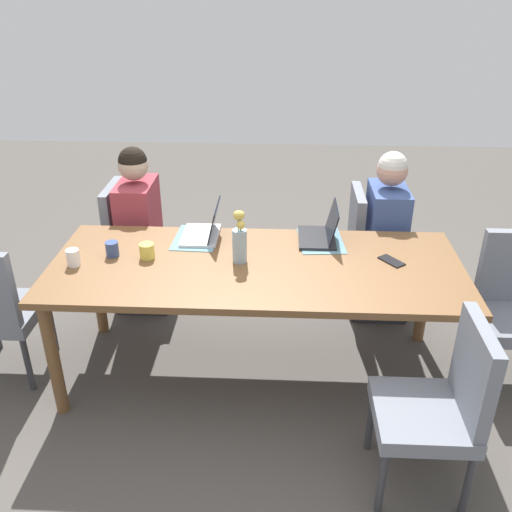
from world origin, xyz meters
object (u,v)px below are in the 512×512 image
dining_table (256,275)px  coffee_mug_centre_left (112,249)px  person_near_left_near (383,246)px  coffee_mug_near_right (147,251)px  chair_near_left_mid (133,239)px  chair_near_left_near (371,246)px  person_near_left_mid (141,240)px  laptop_near_left_near (321,233)px  laptop_near_left_mid (205,231)px  chair_far_right_mid (442,401)px  phone_black (391,261)px  coffee_mug_near_left (73,258)px  flower_vase (240,240)px

dining_table → coffee_mug_centre_left: coffee_mug_centre_left is taller
person_near_left_near → coffee_mug_near_right: bearing=25.1°
chair_near_left_mid → coffee_mug_near_right: chair_near_left_mid is taller
chair_near_left_near → coffee_mug_near_right: bearing=28.3°
person_near_left_mid → laptop_near_left_near: bearing=161.1°
laptop_near_left_mid → chair_near_left_mid: bearing=-39.0°
dining_table → chair_near_left_mid: chair_near_left_mid is taller
chair_far_right_mid → phone_black: size_ratio=6.00×
chair_far_right_mid → coffee_mug_near_left: 2.04m
person_near_left_mid → phone_black: (-1.61, 0.69, 0.24)m
chair_near_left_mid → flower_vase: (-0.83, 0.79, 0.39)m
chair_far_right_mid → laptop_near_left_near: laptop_near_left_near is taller
person_near_left_mid → coffee_mug_near_left: person_near_left_mid is taller
person_near_left_mid → chair_far_right_mid: size_ratio=1.33×
coffee_mug_near_left → phone_black: coffee_mug_near_left is taller
person_near_left_mid → coffee_mug_centre_left: person_near_left_mid is taller
person_near_left_near → phone_black: size_ratio=7.97×
chair_far_right_mid → laptop_near_left_mid: 1.67m
person_near_left_near → flower_vase: (0.93, 0.70, 0.37)m
chair_far_right_mid → coffee_mug_near_right: (1.50, -0.83, 0.30)m
chair_near_left_mid → coffee_mug_centre_left: (-0.10, 0.75, 0.30)m
chair_near_left_mid → laptop_near_left_mid: bearing=141.0°
coffee_mug_near_left → person_near_left_mid: bearing=-101.1°
laptop_near_left_mid → coffee_mug_centre_left: size_ratio=3.72×
coffee_mug_near_left → phone_black: size_ratio=0.64×
dining_table → coffee_mug_near_left: coffee_mug_near_left is taller
coffee_mug_near_left → phone_black: bearing=-175.8°
person_near_left_near → chair_far_right_mid: size_ratio=1.33×
coffee_mug_centre_left → laptop_near_left_mid: bearing=-151.3°
chair_near_left_mid → coffee_mug_centre_left: bearing=97.3°
chair_far_right_mid → coffee_mug_centre_left: chair_far_right_mid is taller
flower_vase → person_near_left_near: bearing=-143.1°
chair_near_left_near → laptop_near_left_mid: size_ratio=2.81×
laptop_near_left_mid → chair_near_left_near: bearing=-157.3°
dining_table → person_near_left_mid: 1.15m
chair_near_left_near → chair_near_left_mid: size_ratio=1.00×
flower_vase → chair_near_left_mid: bearing=-43.3°
laptop_near_left_near → coffee_mug_near_left: bearing=16.0°
dining_table → chair_near_left_near: (-0.77, -0.79, -0.19)m
flower_vase → coffee_mug_near_right: size_ratio=3.51×
flower_vase → laptop_near_left_mid: size_ratio=0.96×
coffee_mug_near_right → flower_vase: bearing=178.3°
person_near_left_near → laptop_near_left_near: size_ratio=3.73×
chair_far_right_mid → coffee_mug_near_right: bearing=-28.9°
dining_table → chair_far_right_mid: bearing=138.3°
flower_vase → phone_black: flower_vase is taller
chair_near_left_near → dining_table: bearing=45.9°
phone_black → chair_far_right_mid: bearing=-29.3°
dining_table → coffee_mug_centre_left: (0.83, -0.06, 0.12)m
chair_near_left_near → laptop_near_left_mid: bearing=22.7°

